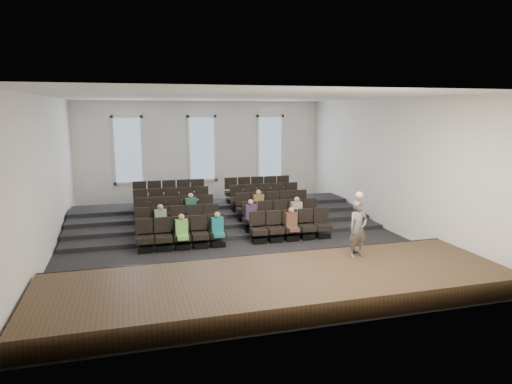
# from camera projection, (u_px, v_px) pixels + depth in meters

# --- Properties ---
(ground) EXTENTS (14.00, 14.00, 0.00)m
(ground) POSITION_uv_depth(u_px,v_px,m) (235.00, 240.00, 16.24)
(ground) COLOR black
(ground) RESTS_ON ground
(ceiling) EXTENTS (12.00, 14.00, 0.02)m
(ceiling) POSITION_uv_depth(u_px,v_px,m) (233.00, 96.00, 15.36)
(ceiling) COLOR white
(ceiling) RESTS_ON ground
(wall_back) EXTENTS (12.00, 0.04, 5.00)m
(wall_back) POSITION_uv_depth(u_px,v_px,m) (202.00, 152.00, 22.45)
(wall_back) COLOR white
(wall_back) RESTS_ON ground
(wall_front) EXTENTS (12.00, 0.04, 5.00)m
(wall_front) POSITION_uv_depth(u_px,v_px,m) (313.00, 214.00, 9.15)
(wall_front) COLOR white
(wall_front) RESTS_ON ground
(wall_left) EXTENTS (0.04, 14.00, 5.00)m
(wall_left) POSITION_uv_depth(u_px,v_px,m) (46.00, 177.00, 14.20)
(wall_left) COLOR white
(wall_left) RESTS_ON ground
(wall_right) EXTENTS (0.04, 14.00, 5.00)m
(wall_right) POSITION_uv_depth(u_px,v_px,m) (388.00, 165.00, 17.41)
(wall_right) COLOR white
(wall_right) RESTS_ON ground
(stage) EXTENTS (11.80, 3.60, 0.50)m
(stage) POSITION_uv_depth(u_px,v_px,m) (281.00, 285.00, 11.37)
(stage) COLOR #3F2C1B
(stage) RESTS_ON ground
(stage_lip) EXTENTS (11.80, 0.06, 0.52)m
(stage_lip) POSITION_uv_depth(u_px,v_px,m) (261.00, 263.00, 13.05)
(stage_lip) COLOR black
(stage_lip) RESTS_ON ground
(risers) EXTENTS (11.80, 4.80, 0.60)m
(risers) POSITION_uv_depth(u_px,v_px,m) (218.00, 215.00, 19.21)
(risers) COLOR black
(risers) RESTS_ON ground
(seating_rows) EXTENTS (6.80, 4.70, 1.67)m
(seating_rows) POSITION_uv_depth(u_px,v_px,m) (225.00, 212.00, 17.58)
(seating_rows) COLOR black
(seating_rows) RESTS_ON ground
(windows) EXTENTS (8.44, 0.10, 3.24)m
(windows) POSITION_uv_depth(u_px,v_px,m) (202.00, 149.00, 22.35)
(windows) COLOR white
(windows) RESTS_ON wall_back
(audience) EXTENTS (5.45, 2.64, 1.10)m
(audience) POSITION_uv_depth(u_px,v_px,m) (232.00, 216.00, 16.40)
(audience) COLOR #6FCB51
(audience) RESTS_ON seating_rows
(speaker) EXTENTS (0.64, 0.47, 1.60)m
(speaker) POSITION_uv_depth(u_px,v_px,m) (358.00, 229.00, 12.67)
(speaker) COLOR #595755
(speaker) RESTS_ON stage
(mic_stand) EXTENTS (0.24, 0.24, 1.41)m
(mic_stand) POSITION_uv_depth(u_px,v_px,m) (355.00, 238.00, 13.10)
(mic_stand) COLOR black
(mic_stand) RESTS_ON stage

